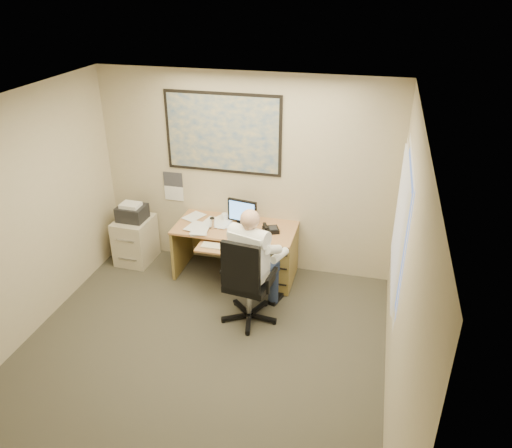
% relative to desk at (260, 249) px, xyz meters
% --- Properties ---
extents(room_shell, '(4.00, 4.50, 2.70)m').
position_rel_desk_xyz_m(room_shell, '(-0.29, -1.90, 0.91)').
color(room_shell, '#3A372D').
rests_on(room_shell, ground).
extents(desk, '(1.60, 0.97, 1.08)m').
position_rel_desk_xyz_m(desk, '(0.00, 0.00, 0.00)').
color(desk, tan).
rests_on(desk, ground).
extents(world_map, '(1.56, 0.03, 1.06)m').
position_rel_desk_xyz_m(world_map, '(-0.58, 0.33, 1.46)').
color(world_map, '#1E4C93').
rests_on(world_map, room_shell).
extents(wall_calendar, '(0.28, 0.01, 0.42)m').
position_rel_desk_xyz_m(wall_calendar, '(-1.33, 0.34, 0.64)').
color(wall_calendar, white).
rests_on(wall_calendar, room_shell).
extents(window_blinds, '(0.06, 1.40, 1.30)m').
position_rel_desk_xyz_m(window_blinds, '(1.68, -1.10, 1.11)').
color(window_blinds, beige).
rests_on(window_blinds, room_shell).
extents(filing_cabinet, '(0.49, 0.58, 0.91)m').
position_rel_desk_xyz_m(filing_cabinet, '(-1.85, 0.02, -0.05)').
color(filing_cabinet, beige).
rests_on(filing_cabinet, ground).
extents(office_chair, '(0.77, 0.77, 1.15)m').
position_rel_desk_xyz_m(office_chair, '(0.09, -0.96, -0.10)').
color(office_chair, black).
rests_on(office_chair, ground).
extents(person, '(0.81, 0.98, 1.44)m').
position_rel_desk_xyz_m(person, '(0.09, -0.88, 0.28)').
color(person, white).
rests_on(person, office_chair).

